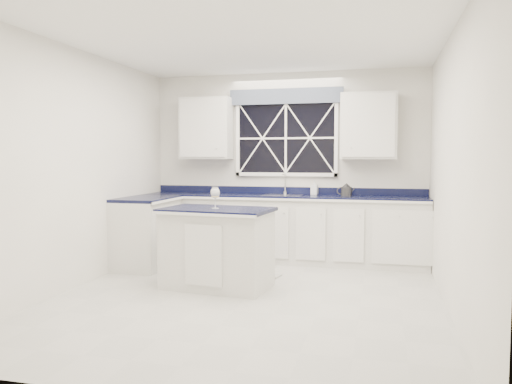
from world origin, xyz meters
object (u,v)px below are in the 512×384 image
(dishwasher, at_px, (209,230))
(soap_bottle, at_px, (314,188))
(island, at_px, (217,248))
(kettle, at_px, (346,190))
(faucet, at_px, (285,183))
(wine_glass, at_px, (215,194))

(dishwasher, height_order, soap_bottle, soap_bottle)
(island, height_order, kettle, kettle)
(dishwasher, distance_m, faucet, 1.31)
(dishwasher, relative_size, island, 0.64)
(kettle, bearing_deg, faucet, 157.28)
(wine_glass, relative_size, soap_bottle, 1.19)
(faucet, relative_size, wine_glass, 1.25)
(wine_glass, bearing_deg, dishwasher, 111.86)
(wine_glass, bearing_deg, soap_bottle, 65.19)
(faucet, xyz_separation_m, soap_bottle, (0.43, 0.03, -0.06))
(wine_glass, bearing_deg, kettle, 51.99)
(kettle, bearing_deg, wine_glass, -141.35)
(kettle, bearing_deg, island, -142.08)
(dishwasher, distance_m, soap_bottle, 1.67)
(faucet, bearing_deg, soap_bottle, 3.44)
(dishwasher, xyz_separation_m, wine_glass, (0.66, -1.65, 0.66))
(dishwasher, xyz_separation_m, island, (0.67, -1.60, 0.04))
(kettle, height_order, wine_glass, wine_glass)
(faucet, height_order, island, faucet)
(kettle, distance_m, soap_bottle, 0.49)
(dishwasher, xyz_separation_m, faucet, (1.10, 0.19, 0.69))
(faucet, height_order, kettle, faucet)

